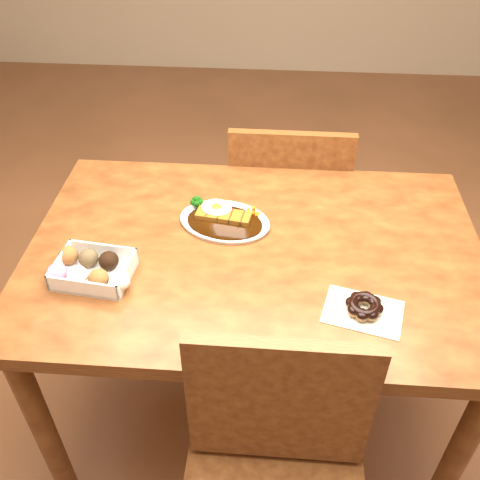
# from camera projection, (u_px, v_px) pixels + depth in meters

# --- Properties ---
(ground) EXTENTS (6.00, 6.00, 0.00)m
(ground) POSITION_uv_depth(u_px,v_px,m) (251.00, 408.00, 1.89)
(ground) COLOR brown
(ground) RESTS_ON ground
(table) EXTENTS (1.20, 0.80, 0.75)m
(table) POSITION_uv_depth(u_px,v_px,m) (254.00, 275.00, 1.47)
(table) COLOR #4B200F
(table) RESTS_ON ground
(chair_far) EXTENTS (0.42, 0.42, 0.87)m
(chair_far) POSITION_uv_depth(u_px,v_px,m) (286.00, 211.00, 1.99)
(chair_far) COLOR #4B200F
(chair_far) RESTS_ON ground
(katsu_curry_plate) EXTENTS (0.28, 0.23, 0.05)m
(katsu_curry_plate) POSITION_uv_depth(u_px,v_px,m) (223.00, 219.00, 1.48)
(katsu_curry_plate) COLOR white
(katsu_curry_plate) RESTS_ON table
(donut_box) EXTENTS (0.21, 0.16, 0.05)m
(donut_box) POSITION_uv_depth(u_px,v_px,m) (92.00, 269.00, 1.31)
(donut_box) COLOR white
(donut_box) RESTS_ON table
(pon_de_ring) EXTENTS (0.20, 0.16, 0.03)m
(pon_de_ring) POSITION_uv_depth(u_px,v_px,m) (364.00, 307.00, 1.22)
(pon_de_ring) COLOR silver
(pon_de_ring) RESTS_ON table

